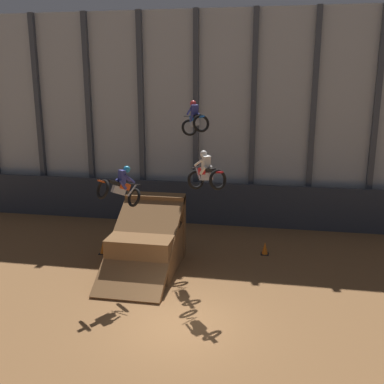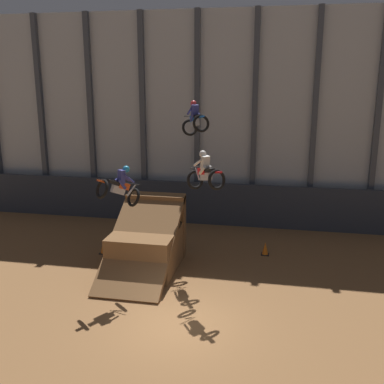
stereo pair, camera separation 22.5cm
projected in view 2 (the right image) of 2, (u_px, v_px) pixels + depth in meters
name	position (u px, v px, depth m)	size (l,w,h in m)	color
ground_plane	(180.00, 325.00, 14.49)	(60.00, 60.00, 0.00)	brown
arena_back_wall	(226.00, 120.00, 23.92)	(32.00, 0.40, 11.23)	#ADB2B7
lower_barrier	(222.00, 204.00, 24.22)	(31.36, 0.20, 2.32)	#2D333D
dirt_ramp	(148.00, 243.00, 18.90)	(2.63, 4.85, 2.96)	brown
rider_bike_left_air	(120.00, 187.00, 16.57)	(1.63, 1.75, 1.66)	black
rider_bike_center_air	(195.00, 120.00, 19.09)	(1.47, 1.77, 1.59)	black
rider_bike_right_air	(205.00, 173.00, 16.28)	(1.65, 1.67, 1.57)	black
traffic_cone_near_ramp	(265.00, 249.00, 20.26)	(0.36, 0.36, 0.58)	black
traffic_cone_arena_edge	(104.00, 247.00, 20.42)	(0.36, 0.36, 0.58)	black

